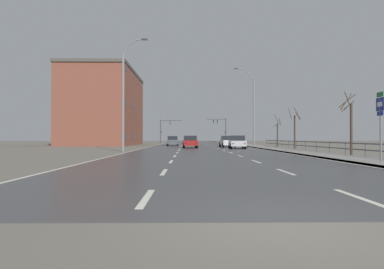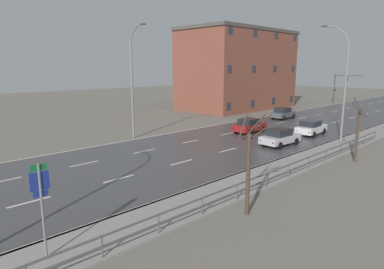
# 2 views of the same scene
# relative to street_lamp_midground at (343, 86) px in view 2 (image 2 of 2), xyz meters

# --- Properties ---
(ground_plane) EXTENTS (160.00, 160.00, 0.12)m
(ground_plane) POSITION_rel_street_lamp_midground_xyz_m (-7.41, 8.72, -5.34)
(ground_plane) COLOR #666056
(road_asphalt_strip) EXTENTS (14.00, 120.00, 0.03)m
(road_asphalt_strip) POSITION_rel_street_lamp_midground_xyz_m (-7.41, 20.71, -5.27)
(road_asphalt_strip) COLOR #3D3D3F
(road_asphalt_strip) RESTS_ON ground
(guardrail) EXTENTS (0.07, 34.12, 1.00)m
(guardrail) POSITION_rel_street_lamp_midground_xyz_m (2.44, -14.68, -4.57)
(guardrail) COLOR #515459
(guardrail) RESTS_ON ground
(street_lamp_midground) EXTENTS (2.78, 0.24, 10.84)m
(street_lamp_midground) POSITION_rel_street_lamp_midground_xyz_m (0.00, 0.00, 0.00)
(street_lamp_midground) COLOR slate
(street_lamp_midground) RESTS_ON ground
(street_lamp_left_bank) EXTENTS (2.42, 0.24, 10.86)m
(street_lamp_left_bank) POSITION_rel_street_lamp_midground_xyz_m (-14.87, -13.10, 0.04)
(street_lamp_left_bank) COLOR slate
(street_lamp_left_bank) RESTS_ON ground
(highway_sign) EXTENTS (0.09, 0.68, 3.69)m
(highway_sign) POSITION_rel_street_lamp_midground_xyz_m (0.98, -27.93, -2.91)
(highway_sign) COLOR slate
(highway_sign) RESTS_ON ground
(traffic_signal_left) EXTENTS (5.14, 0.36, 5.65)m
(traffic_signal_left) POSITION_rel_street_lamp_midground_xyz_m (-14.35, 34.08, -1.52)
(traffic_signal_left) COLOR #38383A
(traffic_signal_left) RESTS_ON ground
(car_distant) EXTENTS (1.94, 4.15, 1.57)m
(car_distant) POSITION_rel_street_lamp_midground_xyz_m (-11.27, 8.78, -4.47)
(car_distant) COLOR #474C51
(car_distant) RESTS_ON ground
(car_far_right) EXTENTS (1.98, 4.17, 1.57)m
(car_far_right) POSITION_rel_street_lamp_midground_xyz_m (-8.52, -2.64, -4.47)
(car_far_right) COLOR maroon
(car_far_right) RESTS_ON ground
(car_mid_centre) EXTENTS (2.02, 4.19, 1.57)m
(car_mid_centre) POSITION_rel_street_lamp_midground_xyz_m (-3.30, 0.97, -4.47)
(car_mid_centre) COLOR silver
(car_mid_centre) RESTS_ON ground
(car_near_right) EXTENTS (1.99, 4.18, 1.57)m
(car_near_right) POSITION_rel_street_lamp_midground_xyz_m (-2.95, -5.63, -4.47)
(car_near_right) COLOR #B7B7BC
(car_near_right) RESTS_ON ground
(brick_building) EXTENTS (11.10, 20.29, 13.10)m
(brick_building) POSITION_rel_street_lamp_midground_xyz_m (-23.66, 14.31, 1.28)
(brick_building) COLOR brown
(brick_building) RESTS_ON ground
(bare_tree_near) EXTENTS (1.36, 1.08, 4.90)m
(bare_tree_near) POSITION_rel_street_lamp_midground_xyz_m (3.72, -19.42, -2.97)
(bare_tree_near) COLOR #423328
(bare_tree_near) RESTS_ON ground
(bare_tree_mid) EXTENTS (1.25, 1.29, 4.83)m
(bare_tree_mid) POSITION_rel_street_lamp_midground_xyz_m (3.76, -6.14, -3.05)
(bare_tree_mid) COLOR #423328
(bare_tree_mid) RESTS_ON ground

